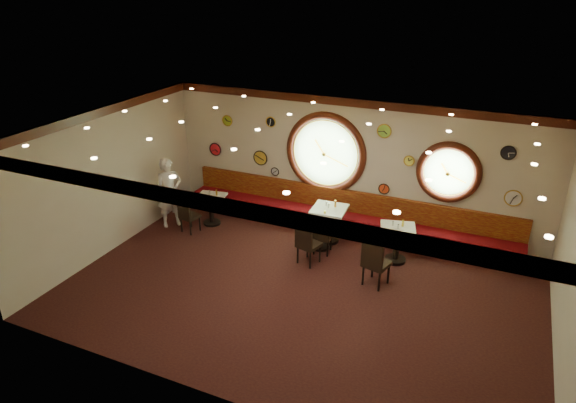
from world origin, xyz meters
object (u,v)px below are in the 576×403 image
object	(u,v)px
table_c	(329,220)
condiment_b_salt	(319,215)
table_a	(211,207)
condiment_a_bottle	(217,192)
table_b	(321,230)
chair_a	(187,212)
table_d	(397,240)
condiment_c_pepper	(329,206)
condiment_b_bottle	(325,214)
condiment_d_pepper	(398,226)
chair_b	(306,240)
chair_c	(322,232)
waiter	(170,193)
condiment_a_salt	(209,192)
condiment_c_bottle	(335,204)
condiment_d_bottle	(403,223)
chair_d	(375,258)
condiment_d_salt	(393,224)
condiment_c_salt	(326,203)
condiment_a_pepper	(210,194)
condiment_b_pepper	(320,218)

from	to	relation	value
table_c	condiment_b_salt	distance (m)	0.41
table_a	condiment_a_bottle	bearing A→B (deg)	49.41
table_b	chair_a	xyz separation A→B (m)	(-3.17, -0.58, 0.08)
table_d	condiment_c_pepper	size ratio (longest dim) A/B	8.44
condiment_b_bottle	chair_a	bearing A→B (deg)	-168.32
condiment_d_pepper	chair_b	bearing A→B (deg)	-152.29
condiment_b_salt	table_b	bearing A→B (deg)	-45.87
chair_c	waiter	world-z (taller)	waiter
condiment_a_salt	condiment_c_bottle	bearing A→B (deg)	6.54
chair_c	condiment_d_bottle	xyz separation A→B (m)	(1.63, 0.48, 0.33)
table_b	condiment_b_bottle	world-z (taller)	condiment_b_bottle
chair_d	condiment_d_salt	size ratio (longest dim) A/B	7.38
condiment_c_salt	condiment_c_bottle	size ratio (longest dim) A/B	0.69
table_a	condiment_c_bottle	xyz separation A→B (m)	(3.05, 0.45, 0.45)
condiment_c_pepper	condiment_d_pepper	distance (m)	1.68
chair_c	table_a	bearing A→B (deg)	168.57
table_b	condiment_a_pepper	xyz separation A→B (m)	(-2.92, 0.04, 0.34)
condiment_d_pepper	condiment_c_salt	bearing A→B (deg)	167.34
table_d	condiment_a_pepper	xyz separation A→B (m)	(-4.60, -0.07, 0.29)
chair_a	condiment_d_bottle	size ratio (longest dim) A/B	3.74
table_b	waiter	distance (m)	3.81
chair_d	condiment_c_salt	distance (m)	2.20
table_c	waiter	size ratio (longest dim) A/B	0.49
condiment_b_salt	chair_a	bearing A→B (deg)	-167.72
table_a	condiment_b_salt	distance (m)	2.83
condiment_a_salt	condiment_c_bottle	world-z (taller)	condiment_c_bottle
waiter	condiment_b_salt	bearing A→B (deg)	-42.22
chair_d	condiment_b_bottle	world-z (taller)	chair_d
chair_b	waiter	size ratio (longest dim) A/B	0.37
condiment_d_bottle	chair_a	bearing A→B (deg)	-170.64
condiment_b_bottle	waiter	xyz separation A→B (m)	(-3.81, -0.48, 0.05)
table_d	condiment_a_bottle	bearing A→B (deg)	179.24
chair_a	condiment_c_bottle	xyz separation A→B (m)	(3.31, 1.08, 0.38)
chair_a	condiment_a_bottle	world-z (taller)	chair_a
table_b	condiment_a_bottle	bearing A→B (deg)	176.42
condiment_d_salt	condiment_b_pepper	xyz separation A→B (m)	(-1.55, -0.25, -0.07)
table_b	condiment_d_bottle	xyz separation A→B (m)	(1.75, 0.23, 0.42)
chair_c	chair_d	xyz separation A→B (m)	(1.38, -0.79, 0.10)
chair_d	condiment_a_salt	size ratio (longest dim) A/B	6.26
condiment_c_salt	condiment_a_pepper	bearing A→B (deg)	-171.22
chair_b	condiment_d_bottle	bearing A→B (deg)	46.28
table_c	chair_b	distance (m)	1.19
condiment_c_bottle	condiment_d_bottle	world-z (taller)	condiment_c_bottle
condiment_d_salt	condiment_a_pepper	xyz separation A→B (m)	(-4.46, -0.13, -0.05)
condiment_a_pepper	condiment_b_pepper	xyz separation A→B (m)	(2.92, -0.12, -0.02)
condiment_a_pepper	table_d	bearing A→B (deg)	0.89
table_a	condiment_d_salt	world-z (taller)	condiment_d_salt
condiment_c_salt	condiment_b_bottle	world-z (taller)	condiment_c_salt
chair_c	condiment_a_pepper	world-z (taller)	chair_c
table_c	chair_c	size ratio (longest dim) A/B	1.44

